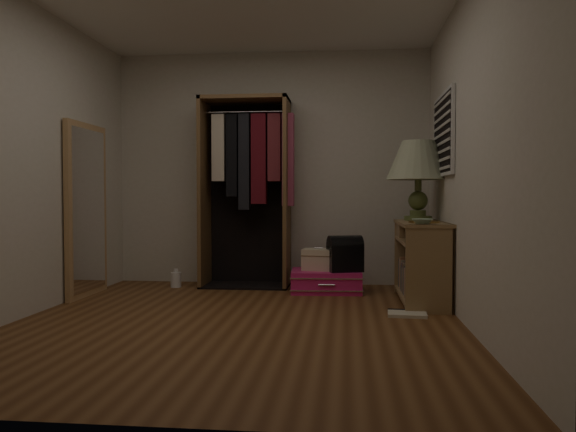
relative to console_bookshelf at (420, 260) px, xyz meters
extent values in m
plane|color=brown|center=(-1.53, -1.04, -0.39)|extent=(4.00, 4.00, 0.00)
cube|color=beige|center=(-1.53, 0.96, 0.91)|extent=(3.50, 0.02, 2.60)
cube|color=beige|center=(-1.53, -3.04, 0.91)|extent=(3.50, 0.02, 2.60)
cube|color=beige|center=(0.22, -1.04, 0.91)|extent=(0.02, 4.00, 2.60)
cube|color=beige|center=(-3.28, -1.04, 0.91)|extent=(0.02, 4.00, 2.60)
cube|color=silver|center=(0.20, -0.04, 1.16)|extent=(0.03, 0.96, 0.76)
cube|color=black|center=(0.19, -0.04, 1.16)|extent=(0.03, 0.90, 0.70)
cube|color=beige|center=(0.18, -0.04, 0.85)|extent=(0.01, 0.88, 0.02)
cube|color=beige|center=(0.18, -0.04, 0.92)|extent=(0.01, 0.88, 0.02)
cube|color=beige|center=(0.18, -0.04, 1.00)|extent=(0.01, 0.88, 0.02)
cube|color=beige|center=(0.18, -0.04, 1.08)|extent=(0.01, 0.88, 0.02)
cube|color=beige|center=(0.18, -0.04, 1.16)|extent=(0.01, 0.88, 0.02)
cube|color=beige|center=(0.18, -0.04, 1.24)|extent=(0.01, 0.88, 0.02)
cube|color=beige|center=(0.18, -0.04, 1.31)|extent=(0.01, 0.88, 0.02)
cube|color=beige|center=(0.18, -0.04, 1.39)|extent=(0.01, 0.88, 0.02)
cube|color=beige|center=(0.18, -0.04, 1.47)|extent=(0.01, 0.88, 0.02)
cube|color=olive|center=(0.01, -0.58, -0.02)|extent=(0.40, 0.03, 0.75)
cube|color=olive|center=(0.01, 0.49, -0.02)|extent=(0.40, 0.03, 0.75)
cube|color=olive|center=(0.01, -0.04, -0.33)|extent=(0.40, 1.04, 0.03)
cube|color=olive|center=(0.01, -0.04, 0.18)|extent=(0.40, 1.04, 0.03)
cube|color=olive|center=(0.01, -0.04, 0.34)|extent=(0.42, 1.12, 0.03)
cube|color=brown|center=(0.20, -0.04, -0.02)|extent=(0.02, 1.10, 0.75)
cube|color=olive|center=(0.00, 0.29, 0.25)|extent=(0.36, 0.38, 0.13)
cube|color=gray|center=(-0.06, -0.51, -0.18)|extent=(0.20, 0.03, 0.27)
cube|color=#4C3833|center=(-0.07, -0.47, -0.17)|extent=(0.19, 0.04, 0.30)
cube|color=#B7AD99|center=(-0.08, -0.43, -0.19)|extent=(0.17, 0.05, 0.25)
cube|color=brown|center=(-0.06, -0.38, -0.16)|extent=(0.22, 0.03, 0.31)
cube|color=#3F4C59|center=(-0.08, -0.34, -0.18)|extent=(0.17, 0.03, 0.27)
cube|color=gray|center=(-0.07, -0.30, -0.17)|extent=(0.18, 0.03, 0.29)
cube|color=#59594C|center=(-0.07, -0.26, -0.17)|extent=(0.19, 0.03, 0.30)
cube|color=#B2724C|center=(-0.07, -0.22, -0.19)|extent=(0.19, 0.04, 0.26)
cube|color=beige|center=(-0.08, -0.16, -0.19)|extent=(0.18, 0.04, 0.26)
cube|color=#332D38|center=(-0.08, -0.11, -0.18)|extent=(0.17, 0.03, 0.27)
cube|color=gray|center=(-0.09, -0.07, -0.17)|extent=(0.15, 0.04, 0.29)
cube|color=#4C3833|center=(-0.08, -0.03, -0.19)|extent=(0.17, 0.03, 0.26)
cube|color=#B7AD99|center=(-0.06, 0.01, -0.20)|extent=(0.21, 0.03, 0.24)
cube|color=brown|center=(-0.07, 0.06, -0.18)|extent=(0.18, 0.04, 0.28)
cube|color=#3F4C59|center=(-0.08, 0.11, -0.18)|extent=(0.17, 0.04, 0.27)
cube|color=gray|center=(-0.08, 0.16, -0.17)|extent=(0.16, 0.03, 0.29)
cube|color=#59594C|center=(-0.08, 0.19, -0.20)|extent=(0.16, 0.03, 0.24)
cube|color=#B2724C|center=(-0.08, 0.24, -0.16)|extent=(0.16, 0.05, 0.31)
cube|color=beige|center=(-0.06, 0.30, -0.18)|extent=(0.20, 0.05, 0.28)
cube|color=#332D38|center=(-0.08, 0.36, -0.18)|extent=(0.18, 0.04, 0.28)
cube|color=gray|center=(-0.06, 0.41, -0.19)|extent=(0.21, 0.04, 0.26)
cube|color=brown|center=(-2.24, 0.70, 0.63)|extent=(0.04, 0.50, 2.05)
cube|color=brown|center=(-1.33, 0.70, 0.63)|extent=(0.04, 0.50, 2.05)
cube|color=brown|center=(-1.78, 0.70, 1.64)|extent=(0.95, 0.50, 0.04)
cube|color=black|center=(-1.78, 0.93, 0.63)|extent=(0.95, 0.02, 2.05)
cube|color=black|center=(-1.78, 0.70, -0.38)|extent=(0.95, 0.50, 0.02)
cylinder|color=silver|center=(-1.78, 0.70, 1.51)|extent=(0.87, 0.02, 0.02)
cube|color=beige|center=(-2.07, 0.68, 1.12)|extent=(0.14, 0.12, 0.72)
cube|color=black|center=(-1.92, 0.68, 1.03)|extent=(0.12, 0.10, 0.89)
cube|color=black|center=(-1.79, 0.68, 0.96)|extent=(0.12, 0.15, 1.03)
cube|color=#590F19|center=(-1.63, 0.68, 1.00)|extent=(0.16, 0.13, 0.97)
cube|color=maroon|center=(-1.46, 0.68, 1.12)|extent=(0.14, 0.12, 0.72)
cube|color=#BF4C72|center=(-1.31, 0.68, 0.98)|extent=(0.12, 0.14, 0.99)
cube|color=tan|center=(-3.24, -0.04, 0.46)|extent=(0.05, 0.80, 1.70)
cube|color=white|center=(-3.21, -0.04, 0.46)|extent=(0.01, 0.68, 1.58)
cube|color=#D71A6A|center=(-0.89, 0.44, -0.28)|extent=(0.73, 0.54, 0.22)
cube|color=silver|center=(-0.89, 0.44, -0.34)|extent=(0.76, 0.56, 0.01)
cube|color=silver|center=(-0.89, 0.44, -0.22)|extent=(0.76, 0.56, 0.01)
cylinder|color=silver|center=(-0.88, 0.18, -0.28)|extent=(0.16, 0.03, 0.02)
cube|color=beige|center=(-0.97, 0.44, -0.06)|extent=(0.35, 0.27, 0.22)
cube|color=brown|center=(-0.97, 0.44, -0.01)|extent=(0.36, 0.28, 0.01)
cylinder|color=silver|center=(-0.97, 0.44, 0.06)|extent=(0.09, 0.03, 0.01)
cube|color=black|center=(-0.70, 0.37, -0.04)|extent=(0.39, 0.31, 0.26)
cylinder|color=black|center=(-0.70, 0.37, 0.09)|extent=(0.39, 0.31, 0.22)
cylinder|color=#4B5B2C|center=(0.01, 0.24, 0.38)|extent=(0.27, 0.27, 0.04)
cylinder|color=#4B5B2C|center=(0.01, 0.24, 0.43)|extent=(0.16, 0.16, 0.06)
sphere|color=#4B5B2C|center=(0.01, 0.24, 0.55)|extent=(0.19, 0.19, 0.19)
cylinder|color=#4B5B2C|center=(0.01, 0.24, 0.70)|extent=(0.07, 0.07, 0.11)
cone|color=beige|center=(0.01, 0.24, 0.94)|extent=(0.63, 0.63, 0.38)
cone|color=silver|center=(0.01, 0.24, 0.94)|extent=(0.56, 0.56, 0.35)
cylinder|color=olive|center=(0.01, -0.21, 0.37)|extent=(0.30, 0.30, 0.02)
imported|color=#A5C6A7|center=(-0.04, -0.47, 0.38)|extent=(0.21, 0.21, 0.04)
cylinder|color=silver|center=(-2.52, 0.56, -0.31)|extent=(0.15, 0.15, 0.16)
cylinder|color=silver|center=(-2.52, 0.56, -0.21)|extent=(0.06, 0.06, 0.04)
cube|color=beige|center=(-0.18, -0.64, -0.38)|extent=(0.33, 0.27, 0.03)
cube|color=black|center=(-0.18, -0.54, -0.38)|extent=(0.32, 0.06, 0.03)
camera|label=1|loc=(-0.68, -5.33, 0.59)|focal=35.00mm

